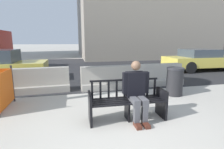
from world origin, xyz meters
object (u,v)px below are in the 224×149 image
at_px(jersey_barrier_left, 40,82).
at_px(car_taxi_near, 201,60).
at_px(jersey_barrier_centre, 108,79).
at_px(trash_bin, 175,81).
at_px(jersey_barrier_right, 157,76).
at_px(street_bench, 127,102).
at_px(seated_person, 137,90).

relative_size(jersey_barrier_left, car_taxi_near, 0.47).
distance_m(jersey_barrier_centre, trash_bin, 2.31).
bearing_deg(jersey_barrier_right, car_taxi_near, 32.46).
bearing_deg(street_bench, trash_bin, 33.66).
bearing_deg(trash_bin, jersey_barrier_left, 162.41).
distance_m(jersey_barrier_right, car_taxi_near, 5.01).
xyz_separation_m(seated_person, jersey_barrier_centre, (-0.06, 2.71, -0.35)).
height_order(jersey_barrier_left, trash_bin, trash_bin).
bearing_deg(jersey_barrier_left, jersey_barrier_right, 0.31).
distance_m(jersey_barrier_left, car_taxi_near, 9.09).
xyz_separation_m(street_bench, jersey_barrier_left, (-2.27, 2.74, -0.06)).
distance_m(car_taxi_near, trash_bin, 5.96).
distance_m(jersey_barrier_left, trash_bin, 4.55).
height_order(street_bench, seated_person, seated_person).
bearing_deg(street_bench, seated_person, -17.66).
bearing_deg(jersey_barrier_right, jersey_barrier_centre, -176.65).
bearing_deg(seated_person, trash_bin, 37.54).
relative_size(jersey_barrier_centre, car_taxi_near, 0.47).
xyz_separation_m(seated_person, trash_bin, (1.86, 1.43, -0.23)).
bearing_deg(street_bench, jersey_barrier_left, 129.67).
relative_size(car_taxi_near, trash_bin, 4.80).
height_order(seated_person, jersey_barrier_left, seated_person).
height_order(seated_person, jersey_barrier_right, seated_person).
bearing_deg(jersey_barrier_left, seated_person, -48.64).
relative_size(street_bench, trash_bin, 1.88).
relative_size(jersey_barrier_right, trash_bin, 2.23).
relative_size(jersey_barrier_centre, trash_bin, 2.24).
distance_m(street_bench, jersey_barrier_centre, 2.65).
distance_m(seated_person, car_taxi_near, 8.30).
bearing_deg(jersey_barrier_centre, jersey_barrier_right, 3.35).
relative_size(jersey_barrier_right, car_taxi_near, 0.47).
bearing_deg(car_taxi_near, jersey_barrier_right, -147.54).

